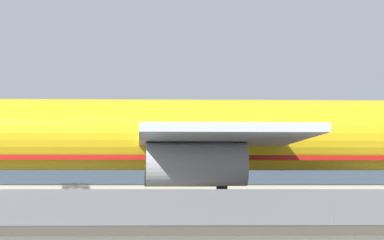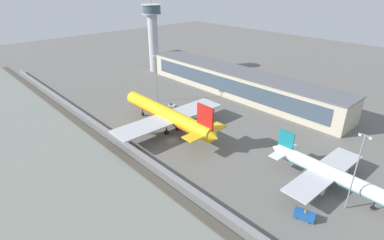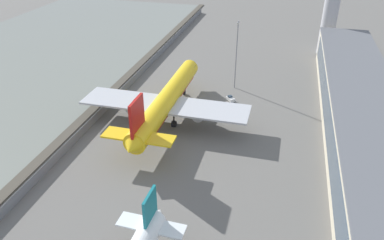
{
  "view_description": "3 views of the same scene",
  "coord_description": "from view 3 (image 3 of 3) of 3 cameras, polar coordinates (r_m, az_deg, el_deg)",
  "views": [
    {
      "loc": [
        -12.55,
        -84.98,
        2.66
      ],
      "look_at": [
        -7.65,
        3.45,
        8.08
      ],
      "focal_mm": 105.0,
      "sensor_mm": 36.0,
      "label": 1
    },
    {
      "loc": [
        80.03,
        -63.59,
        57.16
      ],
      "look_at": [
        -2.72,
        13.13,
        3.42
      ],
      "focal_mm": 28.0,
      "sensor_mm": 36.0,
      "label": 2
    },
    {
      "loc": [
        84.93,
        36.03,
        55.71
      ],
      "look_at": [
        -2.25,
        13.58,
        4.58
      ],
      "focal_mm": 35.0,
      "sensor_mm": 36.0,
      "label": 3
    }
  ],
  "objects": [
    {
      "name": "apron_light_mast_apron_east",
      "position": [
        129.65,
        6.79,
        10.22
      ],
      "size": [
        3.2,
        0.4,
        23.68
      ],
      "color": "gray",
      "rests_on": "ground"
    },
    {
      "name": "baggage_tug",
      "position": [
        124.36,
        5.87,
        3.23
      ],
      "size": [
        3.46,
        3.32,
        1.8
      ],
      "color": "white",
      "rests_on": "ground"
    },
    {
      "name": "ground_plane",
      "position": [
        107.77,
        -7.31,
        -1.8
      ],
      "size": [
        500.0,
        500.0,
        0.0
      ],
      "primitive_type": "plane",
      "color": "#66635E"
    },
    {
      "name": "perimeter_fence",
      "position": [
        113.49,
        -14.91,
        -0.14
      ],
      "size": [
        280.0,
        0.1,
        2.62
      ],
      "color": "slate",
      "rests_on": "ground"
    },
    {
      "name": "terminal_building",
      "position": [
        114.13,
        24.17,
        1.32
      ],
      "size": [
        120.16,
        18.51,
        13.15
      ],
      "color": "#BCB299",
      "rests_on": "ground"
    },
    {
      "name": "cargo_jet_yellow",
      "position": [
        109.7,
        -3.89,
        2.99
      ],
      "size": [
        57.81,
        49.01,
        17.56
      ],
      "color": "yellow",
      "rests_on": "ground"
    },
    {
      "name": "shoreline_seawall",
      "position": [
        116.12,
        -16.8,
        -0.32
      ],
      "size": [
        320.0,
        3.0,
        0.5
      ],
      "color": "#474238",
      "rests_on": "ground"
    }
  ]
}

